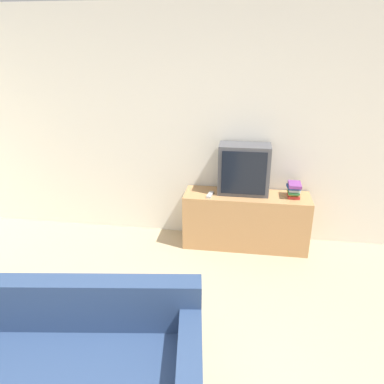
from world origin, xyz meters
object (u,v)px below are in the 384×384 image
at_px(television, 244,169).
at_px(book_stack, 294,190).
at_px(remote_on_stand, 210,195).
at_px(couch, 26,377).
at_px(tv_stand, 246,220).

distance_m(television, book_stack, 0.58).
bearing_deg(book_stack, remote_on_stand, -173.28).
relative_size(book_stack, remote_on_stand, 1.30).
xyz_separation_m(couch, remote_on_stand, (0.90, 2.24, 0.38)).
bearing_deg(television, book_stack, -5.01).
xyz_separation_m(book_stack, remote_on_stand, (-0.90, -0.11, -0.07)).
xyz_separation_m(television, remote_on_stand, (-0.35, -0.15, -0.26)).
bearing_deg(television, couch, -117.71).
bearing_deg(television, remote_on_stand, -156.50).
relative_size(television, remote_on_stand, 3.29).
bearing_deg(tv_stand, remote_on_stand, -167.03).
height_order(book_stack, remote_on_stand, book_stack).
height_order(tv_stand, book_stack, book_stack).
bearing_deg(couch, book_stack, 44.51).
xyz_separation_m(tv_stand, couch, (-1.30, -2.33, -0.05)).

